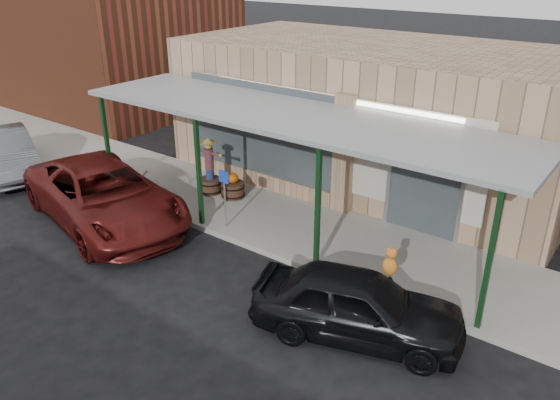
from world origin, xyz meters
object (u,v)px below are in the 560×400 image
Objects in this scene: handicap_sign at (225,191)px; car_grey at (6,153)px; barrel_scarecrow at (210,174)px; barrel_pumpkin at (233,188)px; car_maroon at (104,195)px; parked_sedan at (358,304)px.

handicap_sign is 0.35× the size of car_grey.
handicap_sign is 8.60m from car_grey.
barrel_scarecrow is 2.14× the size of barrel_pumpkin.
barrel_pumpkin is 0.14× the size of car_maroon.
car_maroon is at bearing 71.44° from parked_sedan.
car_grey is at bearing 70.52° from parked_sedan.
barrel_scarecrow is 2.35m from handicap_sign.
car_maroon is (-1.07, -2.92, 0.08)m from barrel_scarecrow.
car_maroon is 5.59m from car_grey.
car_maroon is 1.32× the size of car_grey.
barrel_scarecrow reaches higher than car_grey.
barrel_scarecrow is 0.39× the size of car_grey.
barrel_pumpkin is 0.19× the size of parked_sedan.
barrel_scarecrow is 1.09× the size of handicap_sign.
barrel_pumpkin is at bearing 126.76° from handicap_sign.
car_maroon is at bearing -151.20° from handicap_sign.
barrel_scarecrow reaches higher than parked_sedan.
handicap_sign is 0.36× the size of parked_sedan.
car_maroon is (-2.92, -1.53, -0.34)m from handicap_sign.
parked_sedan is (5.92, -3.19, 0.25)m from barrel_pumpkin.
car_grey is (-5.59, 0.31, -0.08)m from car_maroon.
barrel_pumpkin is 7.91m from car_grey.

